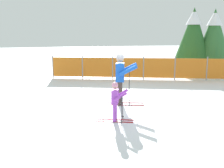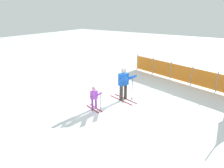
% 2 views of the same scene
% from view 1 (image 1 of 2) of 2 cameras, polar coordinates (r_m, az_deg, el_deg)
% --- Properties ---
extents(ground_plane, '(60.00, 60.00, 0.00)m').
position_cam_1_polar(ground_plane, '(9.32, 2.49, -4.53)').
color(ground_plane, white).
extents(skier_adult, '(1.68, 0.88, 1.74)m').
position_cam_1_polar(skier_adult, '(9.36, 1.82, 2.09)').
color(skier_adult, maroon).
rests_on(skier_adult, ground_plane).
extents(skier_child, '(1.06, 0.60, 1.10)m').
position_cam_1_polar(skier_child, '(7.71, 0.75, -2.97)').
color(skier_child, maroon).
rests_on(skier_child, ground_plane).
extents(safety_fence, '(8.96, 2.65, 1.17)m').
position_cam_1_polar(safety_fence, '(14.11, 6.42, 3.28)').
color(safety_fence, gray).
rests_on(safety_fence, ground_plane).
extents(conifer_far, '(1.98, 1.98, 3.68)m').
position_cam_1_polar(conifer_far, '(16.75, 16.20, 9.97)').
color(conifer_far, '#4C3823').
rests_on(conifer_far, ground_plane).
extents(conifer_near, '(1.94, 1.94, 3.61)m').
position_cam_1_polar(conifer_near, '(17.04, 20.02, 9.62)').
color(conifer_near, '#4C3823').
rests_on(conifer_near, ground_plane).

